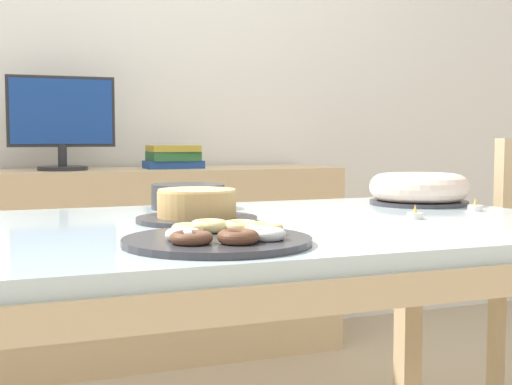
{
  "coord_description": "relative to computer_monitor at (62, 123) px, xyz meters",
  "views": [
    {
      "loc": [
        -0.65,
        -1.58,
        0.95
      ],
      "look_at": [
        0.04,
        0.14,
        0.8
      ],
      "focal_mm": 50.0,
      "sensor_mm": 36.0,
      "label": 1
    }
  ],
  "objects": [
    {
      "name": "pastry_platter",
      "position": [
        0.1,
        -1.68,
        -0.25
      ],
      "size": [
        0.36,
        0.36,
        0.04
      ],
      "color": "#333338",
      "rests_on": "dining_table"
    },
    {
      "name": "sideboard",
      "position": [
        0.31,
        0.0,
        -0.59
      ],
      "size": [
        1.72,
        0.44,
        0.81
      ],
      "color": "#D1B284",
      "rests_on": "ground"
    },
    {
      "name": "tealight_near_cakes",
      "position": [
        0.95,
        -1.36,
        -0.25
      ],
      "size": [
        0.04,
        0.04,
        0.04
      ],
      "color": "silver",
      "rests_on": "dining_table"
    },
    {
      "name": "cake_golden_bundt",
      "position": [
        0.92,
        -1.14,
        -0.21
      ],
      "size": [
        0.3,
        0.3,
        0.09
      ],
      "color": "#333338",
      "rests_on": "dining_table"
    },
    {
      "name": "wall_back",
      "position": [
        0.31,
        0.3,
        0.3
      ],
      "size": [
        8.0,
        0.1,
        2.6
      ],
      "primitive_type": "cube",
      "color": "white",
      "rests_on": "ground"
    },
    {
      "name": "computer_monitor",
      "position": [
        0.0,
        0.0,
        0.0
      ],
      "size": [
        0.42,
        0.2,
        0.38
      ],
      "color": "#262628",
      "rests_on": "sideboard"
    },
    {
      "name": "plate_stack",
      "position": [
        0.23,
        -1.0,
        -0.22
      ],
      "size": [
        0.21,
        0.21,
        0.07
      ],
      "color": "#333338",
      "rests_on": "dining_table"
    },
    {
      "name": "dining_table",
      "position": [
        0.31,
        -1.38,
        -0.34
      ],
      "size": [
        1.58,
        1.05,
        0.74
      ],
      "color": "silver",
      "rests_on": "ground"
    },
    {
      "name": "tealight_near_front",
      "position": [
        0.69,
        -1.46,
        -0.25
      ],
      "size": [
        0.04,
        0.04,
        0.04
      ],
      "color": "silver",
      "rests_on": "dining_table"
    },
    {
      "name": "cake_chocolate_round",
      "position": [
        0.16,
        -1.31,
        -0.23
      ],
      "size": [
        0.29,
        0.29,
        0.08
      ],
      "color": "#333338",
      "rests_on": "dining_table"
    },
    {
      "name": "book_stack",
      "position": [
        0.46,
        0.0,
        -0.14
      ],
      "size": [
        0.24,
        0.18,
        0.1
      ],
      "color": "#23478C",
      "rests_on": "sideboard"
    }
  ]
}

